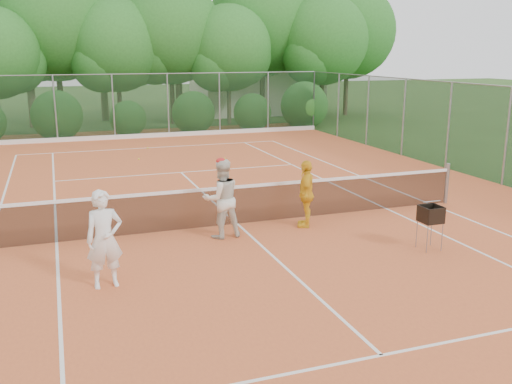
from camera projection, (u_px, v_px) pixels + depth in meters
ground at (238, 225)px, 13.61m from camera, size 120.00×120.00×0.00m
clay_court at (238, 225)px, 13.61m from camera, size 18.00×36.00×0.02m
club_building at (256, 90)px, 38.13m from camera, size 8.00×5.00×3.00m
tennis_net at (238, 204)px, 13.49m from camera, size 11.97×0.10×1.10m
player_white at (104, 239)px, 9.84m from camera, size 0.67×0.47×1.74m
player_center_grp at (222, 198)px, 12.50m from camera, size 0.91×0.74×1.79m
player_yellow at (306, 194)px, 13.31m from camera, size 0.76×1.00×1.58m
ball_hopper at (431, 215)px, 11.76m from camera, size 0.41×0.41×0.93m
stray_ball_a at (139, 159)px, 21.70m from camera, size 0.07×0.07×0.07m
stray_ball_b at (148, 148)px, 24.19m from camera, size 0.07×0.07×0.07m
stray_ball_c at (225, 158)px, 21.82m from camera, size 0.07×0.07×0.07m
court_markings at (238, 224)px, 13.61m from camera, size 11.03×23.83×0.01m
fence_back at (141, 106)px, 26.97m from camera, size 18.07×0.07×3.00m
tropical_treeline at (150, 31)px, 31.35m from camera, size 32.10×8.49×15.03m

